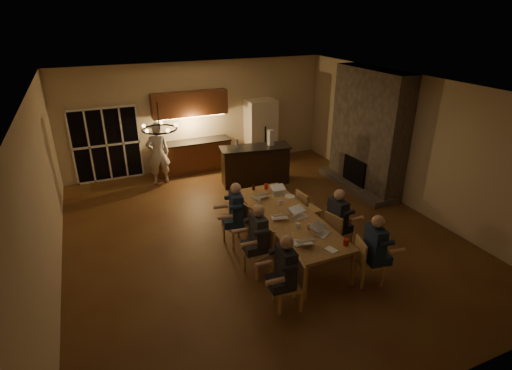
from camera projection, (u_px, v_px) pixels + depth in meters
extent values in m
plane|color=brown|center=(259.00, 233.00, 8.85)|extent=(9.00, 9.00, 0.00)
cube|color=#C5AC8B|center=(198.00, 116.00, 11.99)|extent=(8.00, 0.04, 3.20)
cube|color=#C5AC8B|center=(41.00, 200.00, 6.74)|extent=(0.04, 9.00, 3.20)
cube|color=#C5AC8B|center=(410.00, 142.00, 9.66)|extent=(0.04, 9.00, 3.20)
cube|color=white|center=(259.00, 86.00, 7.54)|extent=(8.00, 9.00, 0.04)
cube|color=black|center=(107.00, 145.00, 11.19)|extent=(1.86, 0.08, 2.10)
cube|color=#5E534A|center=(368.00, 131.00, 10.55)|extent=(0.58, 2.50, 3.20)
cube|color=beige|center=(261.00, 131.00, 12.62)|extent=(0.90, 0.68, 2.00)
cube|color=#B59048|center=(288.00, 232.00, 8.15)|extent=(1.10, 3.20, 0.75)
cube|color=black|center=(255.00, 165.00, 11.18)|extent=(2.01, 0.97, 1.08)
imported|color=silver|center=(158.00, 154.00, 11.03)|extent=(0.68, 0.48, 1.77)
torus|color=black|center=(159.00, 129.00, 6.55)|extent=(0.58, 0.58, 0.03)
cylinder|color=silver|center=(298.00, 226.00, 7.55)|extent=(0.07, 0.07, 0.10)
cylinder|color=silver|center=(280.00, 203.00, 8.45)|extent=(0.07, 0.07, 0.10)
cylinder|color=silver|center=(259.00, 201.00, 8.50)|extent=(0.07, 0.07, 0.10)
cylinder|color=#B51E0C|center=(346.00, 242.00, 7.00)|extent=(0.10, 0.10, 0.12)
cylinder|color=#B51E0C|center=(260.00, 209.00, 8.16)|extent=(0.08, 0.08, 0.12)
cylinder|color=#B51E0C|center=(266.00, 186.00, 9.19)|extent=(0.09, 0.09, 0.12)
cylinder|color=#B2B2B7|center=(309.00, 227.00, 7.48)|extent=(0.06, 0.06, 0.12)
cylinder|color=#3F0F0C|center=(254.00, 188.00, 9.13)|extent=(0.07, 0.07, 0.12)
cylinder|color=silver|center=(318.00, 226.00, 7.62)|extent=(0.26, 0.26, 0.02)
cylinder|color=silver|center=(297.00, 243.00, 7.07)|extent=(0.24, 0.24, 0.02)
cylinder|color=silver|center=(290.00, 197.00, 8.81)|extent=(0.24, 0.24, 0.02)
cube|color=white|center=(331.00, 250.00, 6.87)|extent=(0.20, 0.24, 0.01)
cylinder|color=#99999E|center=(237.00, 144.00, 10.83)|extent=(0.07, 0.07, 0.24)
cube|color=silver|center=(271.00, 138.00, 11.00)|extent=(0.15, 0.15, 0.44)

